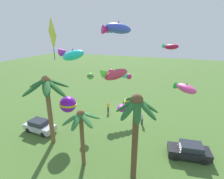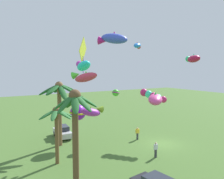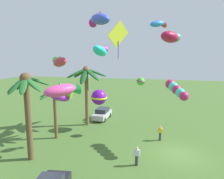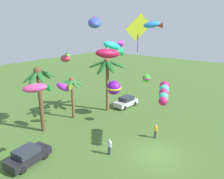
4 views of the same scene
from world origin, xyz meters
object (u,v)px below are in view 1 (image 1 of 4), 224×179
at_px(kite_ball_0, 90,76).
at_px(kite_fish_7, 114,74).
at_px(parked_car_1, 189,151).
at_px(palm_tree_1, 136,119).
at_px(kite_diamond_2, 52,34).
at_px(kite_ball_9, 68,104).
at_px(kite_tube_8, 119,74).
at_px(parked_car_0, 40,126).
at_px(kite_fish_5, 72,55).
at_px(kite_fish_4, 117,28).
at_px(kite_fish_1, 185,88).
at_px(kite_fish_10, 170,47).
at_px(kite_fish_6, 123,107).
at_px(kite_fish_3, 110,30).
at_px(spectator_1, 108,107).
at_px(spectator_0, 142,119).
at_px(palm_tree_0, 48,92).
at_px(palm_tree_2, 81,123).

relative_size(kite_ball_0, kite_fish_7, 0.55).
bearing_deg(parked_car_1, palm_tree_1, 43.62).
bearing_deg(kite_diamond_2, kite_ball_9, 144.69).
distance_m(parked_car_1, kite_tube_8, 13.53).
bearing_deg(kite_fish_7, parked_car_0, -6.25).
height_order(kite_fish_5, kite_ball_9, kite_fish_5).
height_order(kite_diamond_2, kite_fish_4, kite_diamond_2).
relative_size(kite_fish_1, kite_diamond_2, 0.49).
relative_size(kite_fish_5, kite_ball_9, 1.12).
distance_m(kite_ball_0, kite_tube_8, 4.58).
height_order(kite_fish_5, kite_fish_10, kite_fish_10).
height_order(kite_fish_4, kite_fish_6, kite_fish_4).
xyz_separation_m(kite_diamond_2, kite_fish_4, (-7.75, 0.16, 0.55)).
bearing_deg(kite_fish_3, kite_fish_4, 117.30).
height_order(parked_car_1, kite_ball_0, kite_ball_0).
bearing_deg(spectator_1, kite_fish_3, 134.23).
height_order(palm_tree_1, kite_ball_0, palm_tree_1).
height_order(spectator_0, kite_fish_6, kite_fish_6).
bearing_deg(kite_fish_5, kite_fish_1, -175.80).
bearing_deg(parked_car_0, kite_fish_3, -131.41).
bearing_deg(parked_car_0, kite_fish_6, 175.90).
bearing_deg(spectator_0, kite_diamond_2, 19.38).
bearing_deg(palm_tree_1, kite_fish_6, -52.74).
xyz_separation_m(palm_tree_1, kite_fish_5, (7.88, -4.09, 3.92)).
relative_size(palm_tree_1, kite_fish_1, 3.29).
xyz_separation_m(parked_car_1, spectator_1, (11.07, -6.64, 0.06)).
bearing_deg(spectator_1, palm_tree_0, 72.16).
relative_size(palm_tree_1, parked_car_0, 1.87).
bearing_deg(kite_diamond_2, kite_fish_5, 157.08).
distance_m(parked_car_1, spectator_0, 7.28).
relative_size(parked_car_0, kite_diamond_2, 0.85).
bearing_deg(kite_tube_8, kite_fish_3, 70.30).
bearing_deg(spectator_1, kite_fish_7, 114.80).
xyz_separation_m(kite_fish_1, kite_ball_9, (11.93, 1.27, -2.89)).
xyz_separation_m(parked_car_1, kite_fish_6, (6.14, 2.11, 4.58)).
height_order(palm_tree_2, kite_fish_10, kite_fish_10).
relative_size(palm_tree_1, spectator_0, 4.72).
xyz_separation_m(spectator_1, kite_fish_1, (-9.94, 6.01, 6.00)).
distance_m(parked_car_0, kite_fish_1, 17.05).
bearing_deg(spectator_1, kite_ball_9, 74.75).
xyz_separation_m(palm_tree_0, kite_fish_7, (-7.14, -0.06, 2.43)).
relative_size(palm_tree_1, kite_ball_0, 5.76).
distance_m(kite_fish_3, kite_fish_6, 11.26).
xyz_separation_m(kite_fish_3, kite_fish_7, (-3.59, 8.45, -3.48)).
bearing_deg(palm_tree_0, kite_fish_6, -177.19).
distance_m(kite_ball_0, kite_fish_1, 12.16).
bearing_deg(palm_tree_2, palm_tree_1, -179.32).
height_order(kite_ball_0, kite_fish_5, kite_fish_5).
relative_size(parked_car_1, kite_tube_8, 1.24).
height_order(kite_fish_1, kite_fish_10, kite_fish_10).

